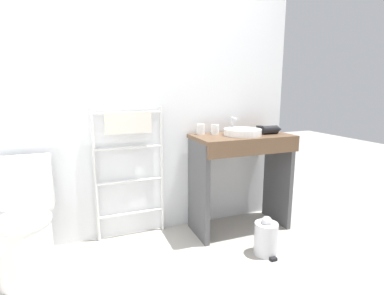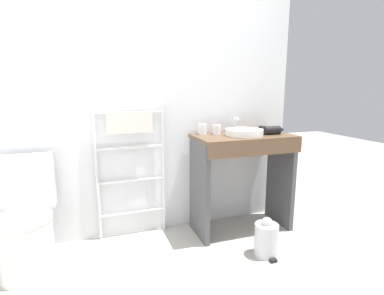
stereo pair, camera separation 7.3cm
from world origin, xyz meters
name	(u,v)px [view 2 (the right image)]	position (x,y,z in m)	size (l,w,h in m)	color
wall_back	(149,83)	(0.00, 1.43, 1.31)	(2.67, 0.12, 2.63)	silver
toilet	(26,226)	(-0.97, 1.05, 0.33)	(0.37, 0.51, 0.81)	white
towel_radiator	(130,145)	(-0.19, 1.32, 0.80)	(0.58, 0.06, 1.12)	silver
vanity_counter	(243,168)	(0.76, 1.10, 0.58)	(0.86, 0.47, 0.87)	brown
sink_basin	(244,132)	(0.75, 1.09, 0.90)	(0.33, 0.33, 0.06)	white
faucet	(235,123)	(0.75, 1.27, 0.97)	(0.02, 0.10, 0.14)	silver
cup_near_wall	(202,129)	(0.43, 1.27, 0.92)	(0.07, 0.07, 0.09)	white
cup_near_edge	(217,130)	(0.55, 1.22, 0.92)	(0.07, 0.07, 0.09)	white
hair_dryer	(272,130)	(1.02, 1.08, 0.91)	(0.20, 0.17, 0.07)	black
trash_bin	(266,239)	(0.73, 0.65, 0.14)	(0.18, 0.21, 0.31)	silver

